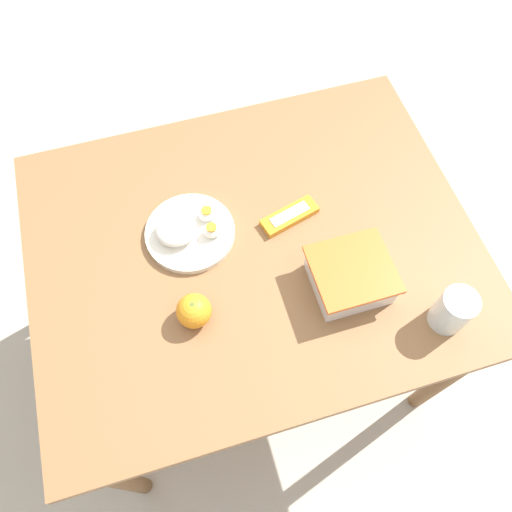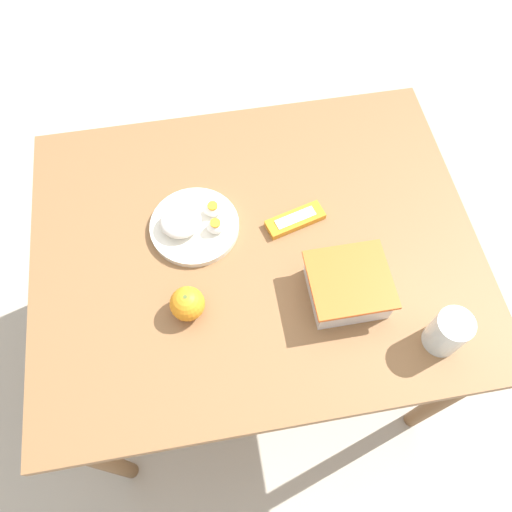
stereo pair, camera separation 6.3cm
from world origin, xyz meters
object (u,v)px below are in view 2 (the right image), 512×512
Objects in this scene: food_container at (347,287)px; drinking_glass at (448,332)px; rice_plate at (192,224)px; candy_bar at (295,220)px; orange_fruit at (187,304)px.

food_container is 1.62× the size of drinking_glass.
food_container is at bearing 144.48° from rice_plate.
rice_plate is 0.63m from drinking_glass.
candy_bar is (-0.25, 0.02, -0.01)m from rice_plate.
orange_fruit is at bearing -17.05° from drinking_glass.
drinking_glass is (-0.51, 0.38, 0.04)m from rice_plate.
rice_plate is at bearing -5.41° from candy_bar.
candy_bar is 0.44m from drinking_glass.
drinking_glass reaches higher than food_container.
candy_bar is 1.40× the size of drinking_glass.
orange_fruit is (0.36, -0.02, 0.00)m from food_container.
food_container is 0.23m from drinking_glass.
rice_plate is 0.25m from candy_bar.
drinking_glass is at bearing 140.85° from food_container.
orange_fruit is 0.71× the size of drinking_glass.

